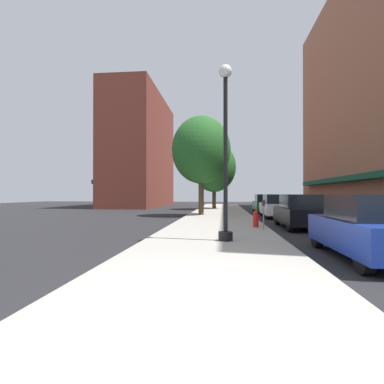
# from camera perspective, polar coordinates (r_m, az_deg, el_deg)

# --- Properties ---
(ground_plane) EXTENTS (90.00, 90.00, 0.00)m
(ground_plane) POSITION_cam_1_polar(r_m,az_deg,el_deg) (22.62, 15.31, -4.63)
(ground_plane) COLOR #232326
(sidewalk_slab) EXTENTS (4.80, 50.00, 0.12)m
(sidewalk_slab) POSITION_cam_1_polar(r_m,az_deg,el_deg) (23.32, 5.13, -4.37)
(sidewalk_slab) COLOR #A8A399
(sidewalk_slab) RESTS_ON ground
(building_far_background) EXTENTS (6.80, 18.00, 15.05)m
(building_far_background) POSITION_cam_1_polar(r_m,az_deg,el_deg) (43.18, -9.45, 7.37)
(building_far_background) COLOR brown
(building_far_background) RESTS_ON ground
(lamppost) EXTENTS (0.48, 0.48, 5.90)m
(lamppost) POSITION_cam_1_polar(r_m,az_deg,el_deg) (10.36, 6.28, 8.09)
(lamppost) COLOR black
(lamppost) RESTS_ON sidewalk_slab
(fire_hydrant) EXTENTS (0.33, 0.26, 0.79)m
(fire_hydrant) POSITION_cam_1_polar(r_m,az_deg,el_deg) (14.68, 11.85, -4.90)
(fire_hydrant) COLOR red
(fire_hydrant) RESTS_ON sidewalk_slab
(parking_meter_near) EXTENTS (0.14, 0.09, 1.31)m
(parking_meter_near) POSITION_cam_1_polar(r_m,az_deg,el_deg) (13.65, 13.23, -3.43)
(parking_meter_near) COLOR slate
(parking_meter_near) RESTS_ON sidewalk_slab
(tree_near) EXTENTS (4.72, 4.72, 7.21)m
(tree_near) POSITION_cam_1_polar(r_m,az_deg,el_deg) (33.25, 4.15, 4.66)
(tree_near) COLOR #422D1E
(tree_near) RESTS_ON sidewalk_slab
(tree_mid) EXTENTS (4.46, 4.46, 7.48)m
(tree_mid) POSITION_cam_1_polar(r_m,az_deg,el_deg) (23.34, 1.72, 7.83)
(tree_mid) COLOR #4C3823
(tree_mid) RESTS_ON sidewalk_slab
(car_blue) EXTENTS (1.80, 4.30, 1.66)m
(car_blue) POSITION_cam_1_polar(r_m,az_deg,el_deg) (9.05, 30.08, -5.83)
(car_blue) COLOR black
(car_blue) RESTS_ON ground
(car_black) EXTENTS (1.80, 4.30, 1.66)m
(car_black) POSITION_cam_1_polar(r_m,az_deg,el_deg) (15.79, 19.43, -3.52)
(car_black) COLOR black
(car_black) RESTS_ON ground
(car_white) EXTENTS (1.80, 4.30, 1.66)m
(car_white) POSITION_cam_1_polar(r_m,az_deg,el_deg) (22.34, 15.41, -2.61)
(car_white) COLOR black
(car_white) RESTS_ON ground
(car_green) EXTENTS (1.80, 4.30, 1.66)m
(car_green) POSITION_cam_1_polar(r_m,az_deg,el_deg) (28.24, 13.40, -2.15)
(car_green) COLOR black
(car_green) RESTS_ON ground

